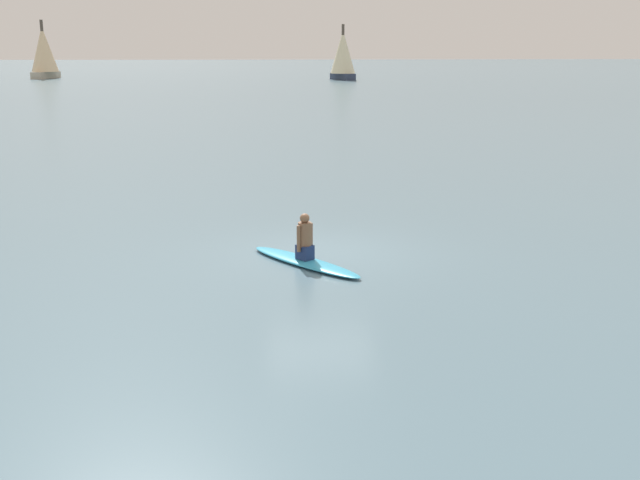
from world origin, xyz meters
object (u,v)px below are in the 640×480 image
(person_paddler, at_px, (305,239))
(sailboat_near_left, at_px, (44,51))
(surfboard, at_px, (305,262))
(sailboat_far_right, at_px, (343,54))

(person_paddler, height_order, sailboat_near_left, sailboat_near_left)
(surfboard, height_order, sailboat_far_right, sailboat_far_right)
(person_paddler, xyz_separation_m, sailboat_far_right, (-83.57, 8.25, 2.65))
(sailboat_near_left, relative_size, sailboat_far_right, 1.09)
(surfboard, bearing_deg, sailboat_near_left, -20.81)
(person_paddler, relative_size, sailboat_far_right, 0.15)
(surfboard, relative_size, person_paddler, 3.27)
(person_paddler, height_order, sailboat_far_right, sailboat_far_right)
(sailboat_far_right, bearing_deg, person_paddler, 150.92)
(surfboard, bearing_deg, person_paddler, 50.12)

